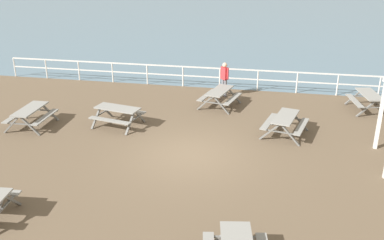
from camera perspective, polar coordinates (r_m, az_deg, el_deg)
ground_plane at (r=15.20m, az=-0.33°, el=-4.90°), size 30.00×24.00×0.20m
seaward_railing at (r=22.05m, az=3.69°, el=6.03°), size 23.07×0.07×1.08m
picnic_table_near_left at (r=16.86m, az=12.19°, el=-0.09°), size 1.88×2.10×0.80m
picnic_table_mid_centre at (r=17.61m, az=-9.75°, el=1.05°), size 2.06×1.84×0.80m
picnic_table_far_left at (r=18.43m, az=-20.50°, el=0.89°), size 1.57×1.83×0.80m
picnic_table_far_right at (r=20.53m, az=22.32°, el=2.71°), size 1.81×2.04×0.80m
picnic_table_seaward at (r=19.53m, az=3.68°, el=3.43°), size 1.88×2.10×0.80m
visitor at (r=20.84m, az=4.30°, el=5.64°), size 0.42×0.39×1.66m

